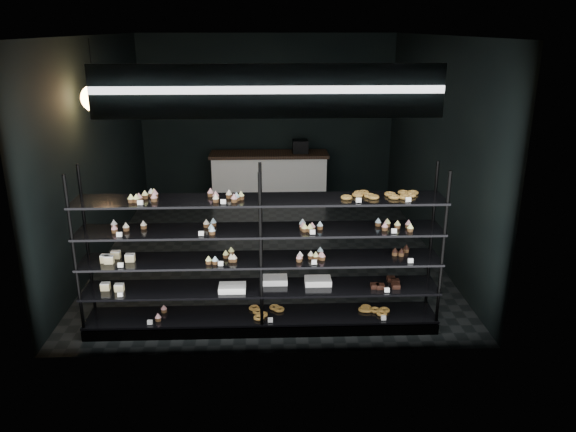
{
  "coord_description": "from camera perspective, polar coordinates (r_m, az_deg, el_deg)",
  "views": [
    {
      "loc": [
        -0.02,
        -8.22,
        3.33
      ],
      "look_at": [
        0.22,
        -1.9,
        1.18
      ],
      "focal_mm": 35.0,
      "sensor_mm": 36.0,
      "label": 1
    }
  ],
  "objects": [
    {
      "name": "room",
      "position": [
        8.4,
        -2.03,
        6.91
      ],
      "size": [
        5.01,
        6.01,
        3.2
      ],
      "color": "black",
      "rests_on": "ground"
    },
    {
      "name": "display_shelf",
      "position": [
        6.37,
        -2.92,
        -6.29
      ],
      "size": [
        4.0,
        0.5,
        1.91
      ],
      "color": "black",
      "rests_on": "room"
    },
    {
      "name": "signage",
      "position": [
        5.33,
        -2.03,
        12.55
      ],
      "size": [
        3.3,
        0.05,
        0.5
      ],
      "color": "#0E1046",
      "rests_on": "room"
    },
    {
      "name": "pendant_lamp",
      "position": [
        7.69,
        -19.03,
        11.25
      ],
      "size": [
        0.35,
        0.35,
        0.9
      ],
      "color": "black",
      "rests_on": "room"
    },
    {
      "name": "service_counter",
      "position": [
        11.09,
        -1.86,
        4.02
      ],
      "size": [
        2.29,
        0.65,
        1.23
      ],
      "color": "silver",
      "rests_on": "room"
    }
  ]
}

